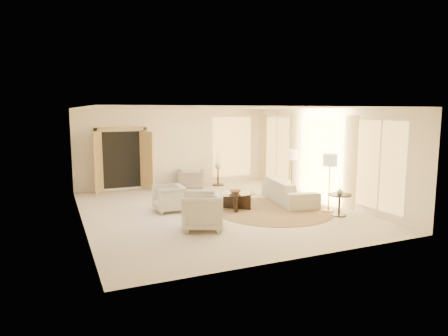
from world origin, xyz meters
name	(u,v)px	position (x,y,z in m)	size (l,w,h in m)	color
room	(216,160)	(0.00, 0.00, 1.40)	(7.04, 8.04, 2.83)	beige
windows_right	(318,156)	(3.45, 0.10, 1.35)	(0.10, 6.40, 2.40)	#FFCC66
window_back_corner	(232,147)	(2.30, 3.95, 1.35)	(1.70, 0.10, 2.40)	#FFCC66
curtains_right	(300,154)	(3.40, 1.00, 1.30)	(0.06, 5.20, 2.60)	beige
french_doors	(122,160)	(-1.90, 3.82, 1.07)	(1.95, 0.66, 2.16)	tan
area_rug	(274,211)	(1.41, -0.72, 0.01)	(3.24, 3.24, 0.01)	#48331F
sofa	(289,191)	(2.37, 0.04, 0.35)	(2.37, 0.92, 0.69)	beige
armchair_left	(169,197)	(-1.24, 0.39, 0.39)	(0.77, 0.72, 0.79)	beige
armchair_right	(203,209)	(-0.98, -1.54, 0.47)	(0.91, 0.85, 0.93)	beige
accent_chair	(191,176)	(0.43, 3.40, 0.41)	(0.94, 0.61, 0.82)	gray
coffee_table	(235,199)	(0.52, -0.09, 0.28)	(1.48, 1.48, 0.45)	black
end_table	(339,201)	(2.70, -1.84, 0.39)	(0.60, 0.60, 0.57)	black
side_table	(218,175)	(1.47, 3.40, 0.38)	(0.55, 0.55, 0.64)	#2F2318
floor_lamp_near	(292,157)	(2.90, 0.72, 1.27)	(0.36, 0.36, 1.50)	#2F2318
floor_lamp_far	(330,163)	(2.74, -1.36, 1.34)	(0.38, 0.38, 1.58)	#2F2318
bowl	(235,192)	(0.52, -0.09, 0.49)	(0.35, 0.35, 0.09)	brown
end_vase	(340,191)	(2.70, -1.84, 0.65)	(0.16, 0.16, 0.17)	silver
side_vase	(218,165)	(1.47, 3.40, 0.76)	(0.25, 0.25, 0.26)	silver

